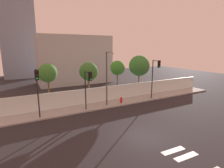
{
  "coord_description": "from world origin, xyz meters",
  "views": [
    {
      "loc": [
        -7.85,
        -9.72,
        6.68
      ],
      "look_at": [
        0.85,
        6.5,
        2.89
      ],
      "focal_mm": 28.1,
      "sensor_mm": 36.0,
      "label": 1
    }
  ],
  "objects_px": {
    "roadside_tree_rightmost": "(139,66)",
    "traffic_light_right": "(156,71)",
    "fire_hydrant": "(121,100)",
    "traffic_light_left": "(88,82)",
    "roadside_tree_midleft": "(89,72)",
    "street_lamp_curbside": "(107,74)",
    "roadside_tree_midright": "(117,68)",
    "roadside_tree_leftmost": "(48,73)",
    "traffic_light_center": "(37,83)"
  },
  "relations": [
    {
      "from": "street_lamp_curbside",
      "to": "roadside_tree_leftmost",
      "type": "xyz_separation_m",
      "value": [
        -5.8,
        3.26,
        0.11
      ]
    },
    {
      "from": "traffic_light_center",
      "to": "street_lamp_curbside",
      "type": "bearing_deg",
      "value": 3.04
    },
    {
      "from": "fire_hydrant",
      "to": "roadside_tree_leftmost",
      "type": "distance_m",
      "value": 9.02
    },
    {
      "from": "traffic_light_center",
      "to": "roadside_tree_leftmost",
      "type": "height_order",
      "value": "roadside_tree_leftmost"
    },
    {
      "from": "traffic_light_left",
      "to": "street_lamp_curbside",
      "type": "distance_m",
      "value": 2.58
    },
    {
      "from": "roadside_tree_midright",
      "to": "traffic_light_center",
      "type": "bearing_deg",
      "value": -160.77
    },
    {
      "from": "fire_hydrant",
      "to": "roadside_tree_leftmost",
      "type": "bearing_deg",
      "value": 158.61
    },
    {
      "from": "traffic_light_right",
      "to": "roadside_tree_midleft",
      "type": "distance_m",
      "value": 8.47
    },
    {
      "from": "roadside_tree_midright",
      "to": "street_lamp_curbside",
      "type": "bearing_deg",
      "value": -134.38
    },
    {
      "from": "fire_hydrant",
      "to": "roadside_tree_rightmost",
      "type": "distance_m",
      "value": 6.77
    },
    {
      "from": "traffic_light_right",
      "to": "roadside_tree_rightmost",
      "type": "xyz_separation_m",
      "value": [
        0.14,
        3.67,
        0.36
      ]
    },
    {
      "from": "traffic_light_center",
      "to": "roadside_tree_leftmost",
      "type": "relative_size",
      "value": 0.93
    },
    {
      "from": "traffic_light_left",
      "to": "roadside_tree_rightmost",
      "type": "relative_size",
      "value": 0.74
    },
    {
      "from": "traffic_light_left",
      "to": "roadside_tree_rightmost",
      "type": "bearing_deg",
      "value": 22.11
    },
    {
      "from": "traffic_light_right",
      "to": "fire_hydrant",
      "type": "bearing_deg",
      "value": 172.48
    },
    {
      "from": "roadside_tree_leftmost",
      "to": "roadside_tree_midright",
      "type": "relative_size",
      "value": 1.0
    },
    {
      "from": "traffic_light_left",
      "to": "roadside_tree_midleft",
      "type": "xyz_separation_m",
      "value": [
        1.5,
        3.77,
        0.56
      ]
    },
    {
      "from": "traffic_light_center",
      "to": "traffic_light_right",
      "type": "distance_m",
      "value": 13.94
    },
    {
      "from": "traffic_light_center",
      "to": "fire_hydrant",
      "type": "xyz_separation_m",
      "value": [
        9.24,
        0.6,
        -3.0
      ]
    },
    {
      "from": "traffic_light_right",
      "to": "roadside_tree_midleft",
      "type": "xyz_separation_m",
      "value": [
        -7.63,
        3.67,
        -0.0
      ]
    },
    {
      "from": "traffic_light_left",
      "to": "fire_hydrant",
      "type": "distance_m",
      "value": 5.24
    },
    {
      "from": "roadside_tree_leftmost",
      "to": "fire_hydrant",
      "type": "bearing_deg",
      "value": -21.39
    },
    {
      "from": "traffic_light_center",
      "to": "traffic_light_right",
      "type": "height_order",
      "value": "traffic_light_right"
    },
    {
      "from": "roadside_tree_leftmost",
      "to": "roadside_tree_rightmost",
      "type": "height_order",
      "value": "roadside_tree_rightmost"
    },
    {
      "from": "street_lamp_curbside",
      "to": "roadside_tree_midright",
      "type": "bearing_deg",
      "value": 45.62
    },
    {
      "from": "traffic_light_center",
      "to": "roadside_tree_rightmost",
      "type": "height_order",
      "value": "roadside_tree_rightmost"
    },
    {
      "from": "traffic_light_left",
      "to": "roadside_tree_midleft",
      "type": "distance_m",
      "value": 4.09
    },
    {
      "from": "traffic_light_left",
      "to": "roadside_tree_midleft",
      "type": "height_order",
      "value": "roadside_tree_midleft"
    },
    {
      "from": "traffic_light_right",
      "to": "street_lamp_curbside",
      "type": "distance_m",
      "value": 6.69
    },
    {
      "from": "traffic_light_left",
      "to": "roadside_tree_leftmost",
      "type": "height_order",
      "value": "roadside_tree_leftmost"
    },
    {
      "from": "traffic_light_center",
      "to": "roadside_tree_midright",
      "type": "height_order",
      "value": "roadside_tree_midright"
    },
    {
      "from": "traffic_light_left",
      "to": "traffic_light_right",
      "type": "distance_m",
      "value": 9.15
    },
    {
      "from": "traffic_light_center",
      "to": "roadside_tree_midright",
      "type": "bearing_deg",
      "value": 19.23
    },
    {
      "from": "fire_hydrant",
      "to": "roadside_tree_midright",
      "type": "xyz_separation_m",
      "value": [
        1.21,
        3.05,
        3.48
      ]
    },
    {
      "from": "traffic_light_right",
      "to": "roadside_tree_leftmost",
      "type": "height_order",
      "value": "traffic_light_right"
    },
    {
      "from": "street_lamp_curbside",
      "to": "traffic_light_left",
      "type": "bearing_deg",
      "value": -168.26
    },
    {
      "from": "fire_hydrant",
      "to": "traffic_light_right",
      "type": "bearing_deg",
      "value": -7.52
    },
    {
      "from": "roadside_tree_midleft",
      "to": "street_lamp_curbside",
      "type": "bearing_deg",
      "value": -73.64
    },
    {
      "from": "traffic_light_center",
      "to": "street_lamp_curbside",
      "type": "relative_size",
      "value": 0.76
    },
    {
      "from": "traffic_light_right",
      "to": "roadside_tree_leftmost",
      "type": "xyz_separation_m",
      "value": [
        -12.47,
        3.67,
        0.14
      ]
    },
    {
      "from": "traffic_light_center",
      "to": "traffic_light_right",
      "type": "xyz_separation_m",
      "value": [
        13.93,
        -0.02,
        0.26
      ]
    },
    {
      "from": "traffic_light_right",
      "to": "street_lamp_curbside",
      "type": "height_order",
      "value": "street_lamp_curbside"
    },
    {
      "from": "traffic_light_left",
      "to": "traffic_light_center",
      "type": "height_order",
      "value": "traffic_light_center"
    },
    {
      "from": "roadside_tree_midleft",
      "to": "roadside_tree_rightmost",
      "type": "relative_size",
      "value": 0.88
    },
    {
      "from": "fire_hydrant",
      "to": "traffic_light_left",
      "type": "bearing_deg",
      "value": -170.76
    },
    {
      "from": "traffic_light_right",
      "to": "traffic_light_center",
      "type": "bearing_deg",
      "value": 179.91
    },
    {
      "from": "traffic_light_right",
      "to": "roadside_tree_midright",
      "type": "height_order",
      "value": "traffic_light_right"
    },
    {
      "from": "roadside_tree_midleft",
      "to": "roadside_tree_rightmost",
      "type": "distance_m",
      "value": 7.78
    },
    {
      "from": "traffic_light_left",
      "to": "traffic_light_right",
      "type": "relative_size",
      "value": 0.83
    },
    {
      "from": "roadside_tree_rightmost",
      "to": "traffic_light_right",
      "type": "bearing_deg",
      "value": -92.25
    }
  ]
}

